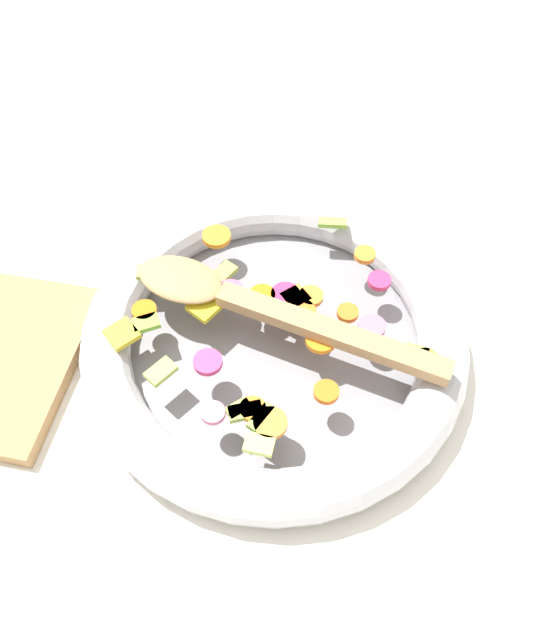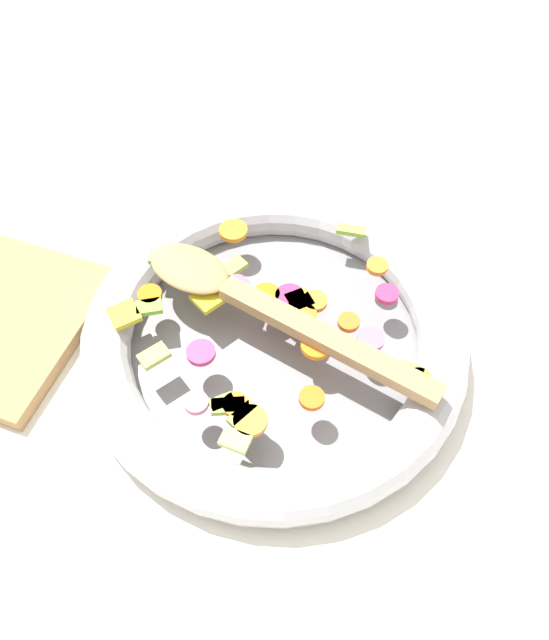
% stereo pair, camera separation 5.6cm
% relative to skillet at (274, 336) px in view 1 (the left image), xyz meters
% --- Properties ---
extents(ground_plane, '(4.00, 4.00, 0.00)m').
position_rel_skillet_xyz_m(ground_plane, '(0.00, 0.00, -0.02)').
color(ground_plane, silver).
extents(skillet, '(0.39, 0.39, 0.05)m').
position_rel_skillet_xyz_m(skillet, '(0.00, 0.00, 0.00)').
color(skillet, slate).
rests_on(skillet, ground_plane).
extents(chopped_vegetables, '(0.33, 0.29, 0.01)m').
position_rel_skillet_xyz_m(chopped_vegetables, '(-0.01, -0.01, 0.03)').
color(chopped_vegetables, orange).
rests_on(chopped_vegetables, skillet).
extents(wooden_spoon, '(0.32, 0.11, 0.01)m').
position_rel_skillet_xyz_m(wooden_spoon, '(-0.02, 0.00, 0.04)').
color(wooden_spoon, '#A87F51').
rests_on(wooden_spoon, chopped_vegetables).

